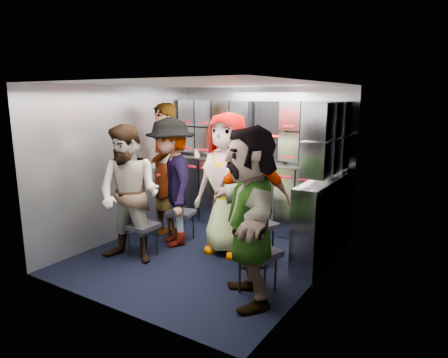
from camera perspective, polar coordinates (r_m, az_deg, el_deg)
The scene contains 29 objects.
floor at distance 5.09m, azimuth -2.66°, elevation -10.91°, with size 3.00×3.00×0.00m, color black.
wall_back at distance 6.06m, azimuth 5.38°, elevation 3.05°, with size 2.80×0.04×2.10m, color gray.
wall_left at distance 5.70m, azimuth -14.41°, elevation 2.17°, with size 0.04×3.00×2.10m, color gray.
wall_right at distance 4.16m, azimuth 13.23°, elevation -1.22°, with size 0.04×3.00×2.10m, color gray.
ceiling at distance 4.70m, azimuth -2.91°, elevation 13.42°, with size 2.80×3.00×0.02m, color silver.
cart_bank_back at distance 5.99m, azimuth 4.37°, elevation -2.46°, with size 2.68×0.38×0.99m, color #969CA5.
cart_bank_left at distance 6.06m, azimuth -8.93°, elevation -2.40°, with size 0.38×0.76×0.99m, color #969CA5.
counter at distance 5.88m, azimuth 4.45°, elevation 2.46°, with size 2.68×0.42×0.03m, color #B8BBC0.
locker_bank_back at distance 5.88m, azimuth 4.80°, elevation 7.11°, with size 2.68×0.28×0.82m, color #969CA5.
locker_bank_right at distance 4.80m, azimuth 14.55°, elevation 5.73°, with size 0.28×1.00×0.82m, color #969CA5.
right_cabinet at distance 4.90m, azimuth 13.59°, elevation -5.94°, with size 0.28×1.20×1.00m, color #969CA5.
coffee_niche at distance 5.85m, azimuth 6.64°, elevation 6.86°, with size 0.46×0.16×0.84m, color black, non-canonical shape.
red_latch_strip at distance 5.73m, azimuth 3.49°, elevation 0.85°, with size 2.60×0.02×0.03m, color #B1101D.
jump_seat_near_left at distance 5.08m, azimuth -11.63°, elevation -6.79°, with size 0.36×0.34×0.42m.
jump_seat_mid_left at distance 5.55m, azimuth -6.18°, elevation -5.05°, with size 0.42×0.41×0.41m.
jump_seat_center at distance 5.24m, azimuth 1.57°, elevation -5.82°, with size 0.40×0.38×0.43m.
jump_seat_mid_right at distance 4.90m, azimuth 4.91°, elevation -6.82°, with size 0.48×0.47×0.46m.
jump_seat_near_right at distance 4.09m, azimuth 4.87°, elevation -10.72°, with size 0.47×0.46×0.45m.
attendant_standing at distance 5.82m, azimuth -8.56°, elevation 1.46°, with size 0.68×0.45×1.87m, color black.
attendant_arc_a at distance 4.83m, azimuth -13.32°, elevation -2.20°, with size 0.80×0.62×1.65m, color black.
attendant_arc_b at distance 5.29m, azimuth -7.50°, elevation -0.49°, with size 1.10×0.63×1.70m, color black.
attendant_arc_c at distance 4.96m, azimuth 0.55°, elevation -0.73°, with size 0.87×0.57×1.78m, color black.
attendant_arc_d at distance 4.64m, azimuth 3.97°, elevation -3.15°, with size 0.90×0.38×1.54m, color black.
attendant_arc_e at distance 3.79m, azimuth 3.73°, elevation -5.27°, with size 1.59×0.51×1.71m, color black.
bottle_left at distance 5.88m, azimuth 3.07°, elevation 3.84°, with size 0.07×0.07×0.25m, color white.
bottle_mid at distance 5.89m, azimuth 2.88°, elevation 3.92°, with size 0.07×0.07×0.26m, color white.
bottle_right at distance 5.74m, azimuth 5.76°, elevation 3.67°, with size 0.06×0.06×0.26m, color white.
cup_left at distance 6.35m, azimuth -3.88°, elevation 3.79°, with size 0.09×0.09×0.11m, color tan.
cup_right at distance 5.42m, azimuth 13.80°, elevation 2.04°, with size 0.08×0.08×0.10m, color tan.
Camera 1 is at (2.70, -3.85, 1.96)m, focal length 32.00 mm.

